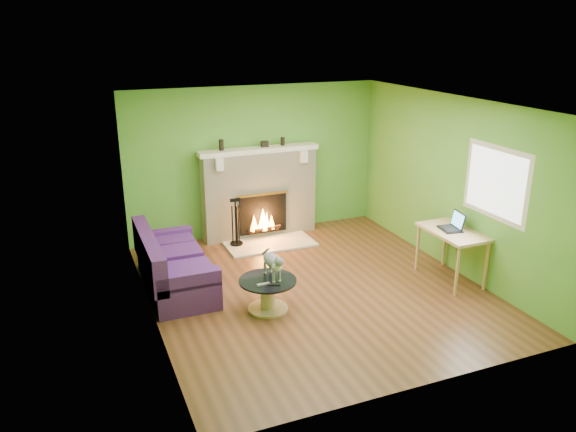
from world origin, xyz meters
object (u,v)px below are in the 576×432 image
(sofa, at_px, (172,267))
(desk, at_px, (453,237))
(coffee_table, at_px, (268,292))
(cat, at_px, (272,264))

(sofa, relative_size, desk, 1.79)
(sofa, xyz_separation_m, coffee_table, (1.03, -1.12, -0.08))
(sofa, bearing_deg, cat, -43.90)
(sofa, relative_size, coffee_table, 2.46)
(sofa, bearing_deg, coffee_table, -47.35)
(coffee_table, relative_size, cat, 1.22)
(coffee_table, distance_m, desk, 2.81)
(sofa, height_order, coffee_table, sofa)
(sofa, bearing_deg, desk, -18.39)
(cat, bearing_deg, desk, -5.27)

